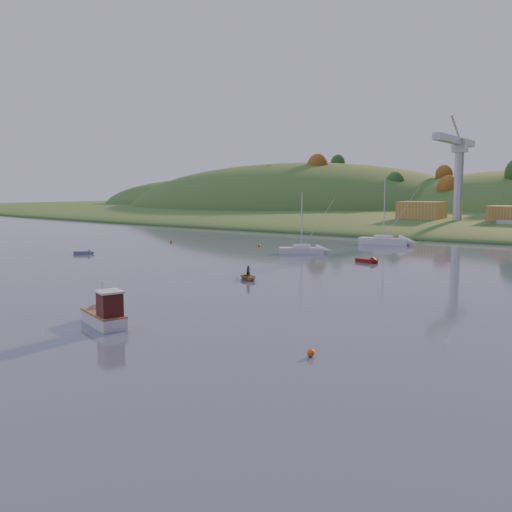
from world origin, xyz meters
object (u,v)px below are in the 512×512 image
Objects in this scene: red_tender at (371,261)px; grey_dinghy at (87,253)px; canoe at (248,277)px; fishing_boat at (102,313)px; sailboat_near at (302,250)px; sailboat_far at (384,240)px.

red_tender is 1.13× the size of grey_dinghy.
red_tender is (5.05, 22.56, -0.07)m from canoe.
fishing_boat is 0.64× the size of sailboat_near.
canoe is at bearing -45.35° from grey_dinghy.
sailboat_near reaches higher than fishing_boat.
fishing_boat is 1.66× the size of red_tender.
sailboat_near reaches higher than canoe.
sailboat_near is at bearing 52.18° from canoe.
sailboat_near reaches higher than red_tender.
sailboat_far is at bearing 16.68° from grey_dinghy.
red_tender is 44.92m from grey_dinghy.
sailboat_near is at bearing -112.34° from sailboat_far.
sailboat_far reaches higher than canoe.
sailboat_far is 27.81m from red_tender.
sailboat_far is at bearing 45.15° from sailboat_near.
canoe is at bearing -62.11° from fishing_boat.
fishing_boat reaches higher than canoe.
fishing_boat is 73.29m from sailboat_far.
fishing_boat is at bearing -108.65° from sailboat_near.
sailboat_far is 53.76m from grey_dinghy.
canoe is at bearing -103.95° from sailboat_near.
fishing_boat is 50.29m from grey_dinghy.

